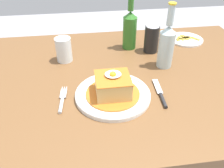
# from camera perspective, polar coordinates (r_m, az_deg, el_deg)

# --- Properties ---
(dining_table) EXTENTS (1.28, 0.87, 0.75)m
(dining_table) POSITION_cam_1_polar(r_m,az_deg,el_deg) (1.02, 2.79, -2.95)
(dining_table) COLOR brown
(dining_table) RESTS_ON ground_plane
(main_plate) EXTENTS (0.27, 0.27, 0.02)m
(main_plate) POSITION_cam_1_polar(r_m,az_deg,el_deg) (0.84, 0.19, -2.51)
(main_plate) COLOR white
(main_plate) RESTS_ON dining_table
(sandwich_meal) EXTENTS (0.19, 0.19, 0.09)m
(sandwich_meal) POSITION_cam_1_polar(r_m,az_deg,el_deg) (0.82, 0.20, -0.58)
(sandwich_meal) COLOR #C66B23
(sandwich_meal) RESTS_ON main_plate
(fork) EXTENTS (0.03, 0.14, 0.01)m
(fork) POSITION_cam_1_polar(r_m,az_deg,el_deg) (0.83, -11.94, -4.07)
(fork) COLOR silver
(fork) RESTS_ON dining_table
(knife) EXTENTS (0.02, 0.17, 0.01)m
(knife) POSITION_cam_1_polar(r_m,az_deg,el_deg) (0.85, 11.80, -2.87)
(knife) COLOR #262628
(knife) RESTS_ON dining_table
(soda_can) EXTENTS (0.07, 0.07, 0.12)m
(soda_can) POSITION_cam_1_polar(r_m,az_deg,el_deg) (1.12, 9.46, 10.61)
(soda_can) COLOR black
(soda_can) RESTS_ON dining_table
(beer_bottle_green) EXTENTS (0.06, 0.06, 0.27)m
(beer_bottle_green) POSITION_cam_1_polar(r_m,az_deg,el_deg) (1.13, 4.30, 13.27)
(beer_bottle_green) COLOR #2D6B23
(beer_bottle_green) RESTS_ON dining_table
(beer_bottle_clear) EXTENTS (0.06, 0.06, 0.27)m
(beer_bottle_clear) POSITION_cam_1_polar(r_m,az_deg,el_deg) (0.99, 12.98, 9.26)
(beer_bottle_clear) COLOR #ADC6CC
(beer_bottle_clear) RESTS_ON dining_table
(drinking_glass) EXTENTS (0.07, 0.07, 0.10)m
(drinking_glass) POSITION_cam_1_polar(r_m,az_deg,el_deg) (1.05, -11.47, 7.75)
(drinking_glass) COLOR #3F2314
(drinking_glass) RESTS_ON dining_table
(side_plate_fries) EXTENTS (0.17, 0.17, 0.02)m
(side_plate_fries) POSITION_cam_1_polar(r_m,az_deg,el_deg) (1.29, 17.28, 10.23)
(side_plate_fries) COLOR white
(side_plate_fries) RESTS_ON dining_table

